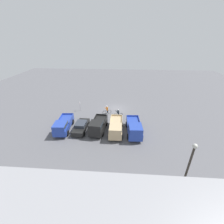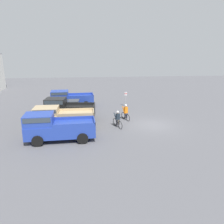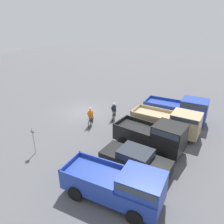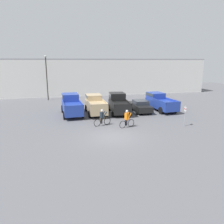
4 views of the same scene
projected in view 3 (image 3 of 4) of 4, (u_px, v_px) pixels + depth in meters
name	position (u px, v px, depth m)	size (l,w,h in m)	color
ground_plane	(83.00, 112.00, 22.16)	(80.00, 80.00, 0.00)	#56565B
pickup_truck_0	(180.00, 109.00, 19.88)	(2.43, 5.58, 2.29)	#233D9E
pickup_truck_1	(170.00, 122.00, 17.75)	(2.15, 5.45, 2.10)	tan
pickup_truck_2	(155.00, 135.00, 15.60)	(2.56, 5.23, 2.28)	black
sedan_0	(135.00, 160.00, 13.70)	(2.11, 4.55, 1.43)	black
pickup_truck_3	(120.00, 184.00, 11.20)	(2.47, 5.49, 2.10)	#233D9E
cyclist_0	(91.00, 116.00, 19.24)	(1.64, 0.67, 1.72)	black
cyclist_1	(114.00, 111.00, 20.45)	(1.79, 0.71, 1.64)	black
fire_lane_sign	(33.00, 138.00, 15.15)	(0.06, 0.30, 2.02)	#9E9EA3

